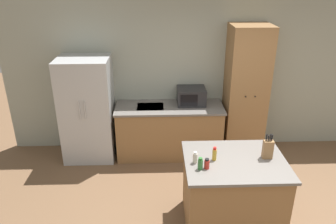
# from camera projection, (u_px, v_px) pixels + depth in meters

# --- Properties ---
(wall_back) EXTENTS (7.20, 0.06, 2.60)m
(wall_back) POSITION_uv_depth(u_px,v_px,m) (215.00, 76.00, 5.66)
(wall_back) COLOR #9EA393
(wall_back) RESTS_ON ground_plane
(refrigerator) EXTENTS (0.83, 0.71, 1.74)m
(refrigerator) POSITION_uv_depth(u_px,v_px,m) (88.00, 109.00, 5.43)
(refrigerator) COLOR #B7BABC
(refrigerator) RESTS_ON ground_plane
(back_counter) EXTENTS (1.81, 0.70, 0.90)m
(back_counter) POSITION_uv_depth(u_px,v_px,m) (169.00, 130.00, 5.65)
(back_counter) COLOR olive
(back_counter) RESTS_ON ground_plane
(pantry_cabinet) EXTENTS (0.65, 0.60, 2.23)m
(pantry_cabinet) POSITION_uv_depth(u_px,v_px,m) (245.00, 93.00, 5.47)
(pantry_cabinet) COLOR olive
(pantry_cabinet) RESTS_ON ground_plane
(kitchen_island) EXTENTS (1.20, 0.96, 0.95)m
(kitchen_island) POSITION_uv_depth(u_px,v_px,m) (232.00, 192.00, 4.05)
(kitchen_island) COLOR olive
(kitchen_island) RESTS_ON ground_plane
(microwave) EXTENTS (0.47, 0.41, 0.28)m
(microwave) POSITION_uv_depth(u_px,v_px,m) (191.00, 96.00, 5.53)
(microwave) COLOR #232326
(microwave) RESTS_ON back_counter
(knife_block) EXTENTS (0.11, 0.07, 0.32)m
(knife_block) POSITION_uv_depth(u_px,v_px,m) (268.00, 149.00, 3.86)
(knife_block) COLOR olive
(knife_block) RESTS_ON kitchen_island
(spice_bottle_tall_dark) EXTENTS (0.05, 0.05, 0.14)m
(spice_bottle_tall_dark) POSITION_uv_depth(u_px,v_px,m) (195.00, 158.00, 3.78)
(spice_bottle_tall_dark) COLOR beige
(spice_bottle_tall_dark) RESTS_ON kitchen_island
(spice_bottle_short_red) EXTENTS (0.06, 0.06, 0.13)m
(spice_bottle_short_red) POSITION_uv_depth(u_px,v_px,m) (207.00, 164.00, 3.68)
(spice_bottle_short_red) COLOR #B2281E
(spice_bottle_short_red) RESTS_ON kitchen_island
(spice_bottle_amber_oil) EXTENTS (0.05, 0.05, 0.17)m
(spice_bottle_amber_oil) POSITION_uv_depth(u_px,v_px,m) (214.00, 154.00, 3.83)
(spice_bottle_amber_oil) COLOR gold
(spice_bottle_amber_oil) RESTS_ON kitchen_island
(spice_bottle_green_herb) EXTENTS (0.06, 0.06, 0.15)m
(spice_bottle_green_herb) POSITION_uv_depth(u_px,v_px,m) (200.00, 164.00, 3.66)
(spice_bottle_green_herb) COLOR #337033
(spice_bottle_green_herb) RESTS_ON kitchen_island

